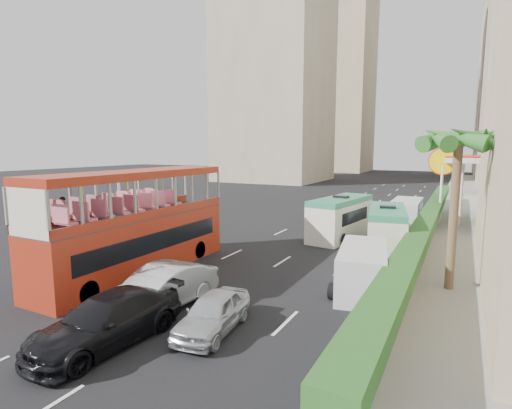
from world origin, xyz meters
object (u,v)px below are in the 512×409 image
Objects in this scene: van_asset at (368,222)px; car_silver_lane_a at (161,309)px; car_black at (108,343)px; palm_tree at (454,215)px; double_decker_bus at (137,222)px; minibus_far at (387,230)px; panel_van_far at (406,213)px; shell_station at (489,190)px; panel_van_near at (363,269)px; car_silver_lane_b at (213,331)px; minibus_near at (340,218)px.

car_silver_lane_a is at bearing -86.89° from van_asset.
car_black is at bearing -79.79° from car_silver_lane_a.
palm_tree reaches higher than van_asset.
double_decker_bus is 14.13m from minibus_far.
panel_van_far is 7.31m from shell_station.
minibus_far reaches higher than panel_van_near.
palm_tree is at bearing 16.16° from double_decker_bus.
palm_tree is (6.93, 7.69, 3.38)m from car_silver_lane_b.
double_decker_bus is at bearing 130.59° from car_black.
minibus_far is at bearing 122.14° from palm_tree.
car_black is 0.82× the size of palm_tree.
minibus_far is (3.39, 13.33, 1.33)m from car_silver_lane_b.
car_black is at bearing -120.53° from minibus_far.
car_silver_lane_a is 1.04× the size of panel_van_near.
panel_van_near reaches higher than car_silver_lane_a.
palm_tree is (9.42, 9.95, 3.38)m from car_black.
panel_van_far is at bearing 103.51° from palm_tree.
double_decker_bus is at bearing -176.33° from panel_van_near.
minibus_far reaches higher than panel_van_far.
car_silver_lane_a is 22.81m from panel_van_far.
minibus_near is 10.89m from palm_tree.
minibus_far reaches higher than van_asset.
palm_tree is at bearing -40.42° from minibus_near.
palm_tree is (3.54, -5.64, 2.05)m from minibus_far.
palm_tree is at bearing 41.17° from car_silver_lane_b.
panel_van_far is 0.81× the size of palm_tree.
car_silver_lane_b is 7.23m from panel_van_near.
minibus_near reaches higher than car_black.
panel_van_far reaches higher than panel_van_near.
double_decker_bus is 2.13× the size of panel_van_far.
car_black is (-2.48, -2.26, 0.00)m from car_silver_lane_b.
car_silver_lane_b is at bearing -114.16° from minibus_far.
minibus_far is at bearing 68.93° from car_silver_lane_b.
van_asset is 0.92× the size of panel_van_far.
van_asset reaches higher than car_silver_lane_b.
shell_station reaches higher than minibus_far.
minibus_near reaches higher than car_silver_lane_a.
van_asset is 7.02m from minibus_near.
shell_station is at bearing 69.57° from car_silver_lane_a.
car_black is (4.38, -5.95, -2.53)m from double_decker_bus.
palm_tree reaches higher than double_decker_bus.
shell_station is (5.77, 4.14, 1.72)m from panel_van_far.
minibus_far is at bearing -90.43° from panel_van_far.
car_silver_lane_a is 0.95× the size of car_black.
car_black is at bearing -144.46° from car_silver_lane_b.
van_asset is at bearing 85.88° from car_silver_lane_a.
car_black is 14.11m from palm_tree.
car_black is at bearing -103.86° from panel_van_far.
car_silver_lane_b is 0.73× the size of panel_van_far.
panel_van_near is at bearing 45.25° from car_silver_lane_a.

